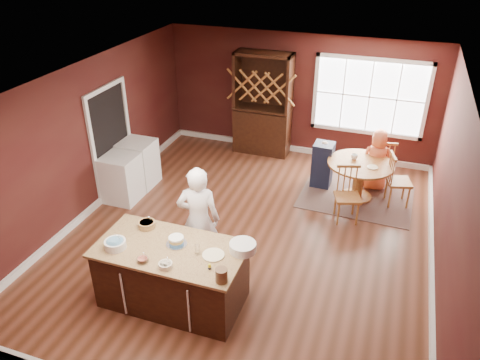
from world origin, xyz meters
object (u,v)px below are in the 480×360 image
at_px(layer_cake, 176,241).
at_px(toddler, 325,147).
at_px(dining_table, 359,173).
at_px(hutch, 263,104).
at_px(seated_woman, 377,160).
at_px(dryer, 139,163).
at_px(baker, 199,220).
at_px(chair_south, 348,195).
at_px(washer, 121,178).
at_px(chair_north, 383,161).
at_px(high_chair, 323,164).
at_px(chair_east, 399,179).
at_px(kitchen_island, 173,276).

relative_size(layer_cake, toddler, 1.10).
height_order(dining_table, hutch, hutch).
xyz_separation_m(seated_woman, dryer, (-4.51, -1.40, -0.16)).
xyz_separation_m(baker, chair_south, (1.93, 2.05, -0.35)).
bearing_deg(hutch, toddler, -32.56).
bearing_deg(layer_cake, washer, 136.86).
relative_size(dining_table, dryer, 1.32).
xyz_separation_m(chair_south, washer, (-4.15, -0.69, -0.06)).
xyz_separation_m(chair_north, dryer, (-4.63, -1.70, -0.02)).
relative_size(washer, dryer, 0.97).
height_order(chair_north, high_chair, chair_north).
xyz_separation_m(chair_south, seated_woman, (0.36, 1.35, 0.11)).
height_order(baker, high_chair, baker).
bearing_deg(high_chair, dryer, -159.54).
bearing_deg(baker, washer, -46.78).
bearing_deg(hutch, layer_cake, -86.44).
relative_size(baker, high_chair, 1.82).
bearing_deg(seated_woman, chair_east, 127.00).
bearing_deg(chair_east, washer, 91.62).
bearing_deg(baker, toddler, -126.60).
height_order(kitchen_island, chair_north, chair_north).
distance_m(chair_south, chair_north, 1.72).
height_order(dining_table, toddler, toddler).
bearing_deg(chair_north, high_chair, 15.42).
bearing_deg(chair_north, chair_east, 104.64).
relative_size(chair_north, toddler, 3.78).
relative_size(chair_south, washer, 1.13).
xyz_separation_m(baker, chair_north, (2.42, 3.70, -0.38)).
xyz_separation_m(high_chair, toddler, (-0.00, 0.09, 0.33)).
bearing_deg(kitchen_island, dryer, 127.51).
bearing_deg(baker, seated_woman, -139.30).
xyz_separation_m(kitchen_island, washer, (-2.15, 2.16, 0.02)).
bearing_deg(layer_cake, kitchen_island, -115.26).
xyz_separation_m(baker, chair_east, (2.76, 2.93, -0.35)).
bearing_deg(seated_woman, toddler, -0.97).
height_order(chair_north, seated_woman, seated_woman).
bearing_deg(high_chair, washer, -150.69).
distance_m(layer_cake, toddler, 4.19).
xyz_separation_m(baker, hutch, (-0.32, 4.30, 0.28)).
distance_m(baker, chair_south, 2.84).
distance_m(kitchen_island, dining_table, 4.28).
distance_m(chair_south, toddler, 1.42).
relative_size(kitchen_island, baker, 1.16).
relative_size(dining_table, toddler, 4.78).
bearing_deg(dining_table, high_chair, 161.13).
xyz_separation_m(chair_north, high_chair, (-1.14, -0.52, -0.01)).
bearing_deg(chair_north, seated_woman, 58.66).
distance_m(dining_table, high_chair, 0.79).
xyz_separation_m(seated_woman, hutch, (-2.62, 0.90, 0.52)).
bearing_deg(chair_north, dryer, 10.96).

